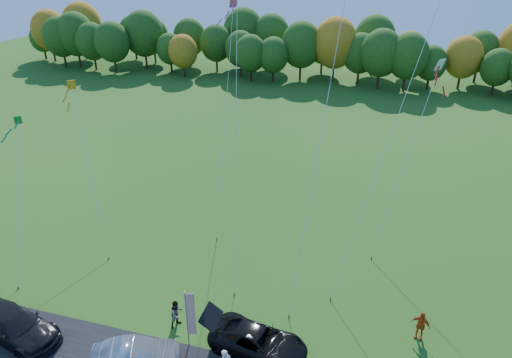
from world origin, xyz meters
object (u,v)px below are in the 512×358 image
(black_suv, at_px, (258,342))
(silver_sedan, at_px, (135,356))
(person_east, at_px, (420,325))
(feather_flag, at_px, (190,314))

(black_suv, xyz_separation_m, silver_sedan, (-5.84, -2.63, -0.01))
(black_suv, xyz_separation_m, person_east, (8.27, 3.43, 0.17))
(silver_sedan, bearing_deg, feather_flag, -70.00)
(silver_sedan, relative_size, feather_flag, 1.19)
(black_suv, height_order, person_east, person_east)
(silver_sedan, bearing_deg, person_east, -89.67)
(black_suv, bearing_deg, person_east, -58.00)
(silver_sedan, xyz_separation_m, feather_flag, (2.25, 2.09, 1.52))
(black_suv, relative_size, silver_sedan, 1.19)
(feather_flag, bearing_deg, person_east, 18.47)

